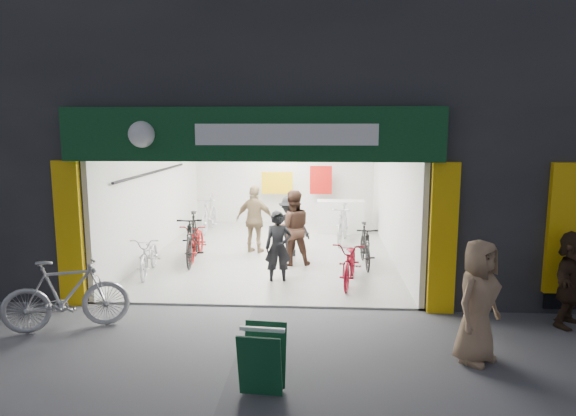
# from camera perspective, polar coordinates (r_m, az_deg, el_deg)

# --- Properties ---
(ground) EXTENTS (60.00, 60.00, 0.00)m
(ground) POSITION_cam_1_polar(r_m,az_deg,el_deg) (9.31, -3.87, -10.94)
(ground) COLOR #56565B
(ground) RESTS_ON ground
(building) EXTENTS (17.00, 10.27, 8.00)m
(building) POSITION_cam_1_polar(r_m,az_deg,el_deg) (13.72, 2.57, 13.77)
(building) COLOR #232326
(building) RESTS_ON ground
(bike_left_front) EXTENTS (0.80, 1.73, 0.88)m
(bike_left_front) POSITION_cam_1_polar(r_m,az_deg,el_deg) (11.50, -15.16, -5.07)
(bike_left_front) COLOR #B4B4B9
(bike_left_front) RESTS_ON ground
(bike_left_midfront) EXTENTS (0.79, 2.03, 1.19)m
(bike_left_midfront) POSITION_cam_1_polar(r_m,az_deg,el_deg) (12.20, -10.59, -3.35)
(bike_left_midfront) COLOR black
(bike_left_midfront) RESTS_ON ground
(bike_left_midback) EXTENTS (0.68, 1.74, 0.90)m
(bike_left_midback) POSITION_cam_1_polar(r_m,az_deg,el_deg) (12.60, -10.13, -3.62)
(bike_left_midback) COLOR maroon
(bike_left_midback) RESTS_ON ground
(bike_left_back) EXTENTS (0.53, 1.87, 1.12)m
(bike_left_back) POSITION_cam_1_polar(r_m,az_deg,el_deg) (15.74, -8.76, -0.65)
(bike_left_back) COLOR #B9B9BE
(bike_left_back) RESTS_ON ground
(bike_right_front) EXTENTS (0.52, 1.67, 0.99)m
(bike_right_front) POSITION_cam_1_polar(r_m,az_deg,el_deg) (11.85, 8.57, -4.15)
(bike_right_front) COLOR black
(bike_right_front) RESTS_ON ground
(bike_right_mid) EXTENTS (0.88, 1.84, 0.93)m
(bike_right_mid) POSITION_cam_1_polar(r_m,az_deg,el_deg) (10.54, 6.96, -5.96)
(bike_right_mid) COLOR maroon
(bike_right_mid) RESTS_ON ground
(bike_right_back) EXTENTS (0.82, 1.85, 1.08)m
(bike_right_back) POSITION_cam_1_polar(r_m,az_deg,el_deg) (14.09, 6.10, -1.82)
(bike_right_back) COLOR #A8A8AD
(bike_right_back) RESTS_ON ground
(parked_bike) EXTENTS (1.96, 1.19, 1.14)m
(parked_bike) POSITION_cam_1_polar(r_m,az_deg,el_deg) (8.87, -23.42, -8.83)
(parked_bike) COLOR #A4A5A9
(parked_bike) RESTS_ON ground
(customer_a) EXTENTS (0.60, 0.44, 1.49)m
(customer_a) POSITION_cam_1_polar(r_m,az_deg,el_deg) (10.48, -1.10, -4.38)
(customer_a) COLOR black
(customer_a) RESTS_ON ground
(customer_b) EXTENTS (0.97, 0.82, 1.76)m
(customer_b) POSITION_cam_1_polar(r_m,az_deg,el_deg) (11.72, 0.50, -2.28)
(customer_b) COLOR #3E261C
(customer_b) RESTS_ON ground
(customer_c) EXTENTS (1.05, 0.70, 1.52)m
(customer_c) POSITION_cam_1_polar(r_m,az_deg,el_deg) (12.50, 0.21, -2.13)
(customer_c) COLOR black
(customer_c) RESTS_ON ground
(customer_d) EXTENTS (1.09, 0.67, 1.74)m
(customer_d) POSITION_cam_1_polar(r_m,az_deg,el_deg) (12.85, -3.66, -1.34)
(customer_d) COLOR #8F7653
(customer_d) RESTS_ON ground
(pedestrian_near) EXTENTS (0.97, 0.97, 1.70)m
(pedestrian_near) POSITION_cam_1_polar(r_m,az_deg,el_deg) (7.47, 20.34, -9.70)
(pedestrian_near) COLOR #947456
(pedestrian_near) RESTS_ON ground
(pedestrian_far) EXTENTS (1.34, 1.34, 1.55)m
(pedestrian_far) POSITION_cam_1_polar(r_m,az_deg,el_deg) (9.41, 28.98, -6.91)
(pedestrian_far) COLOR #342317
(pedestrian_far) RESTS_ON ground
(sandwich_board) EXTENTS (0.56, 0.58, 0.80)m
(sandwich_board) POSITION_cam_1_polar(r_m,az_deg,el_deg) (6.38, -2.86, -16.36)
(sandwich_board) COLOR #114426
(sandwich_board) RESTS_ON ground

